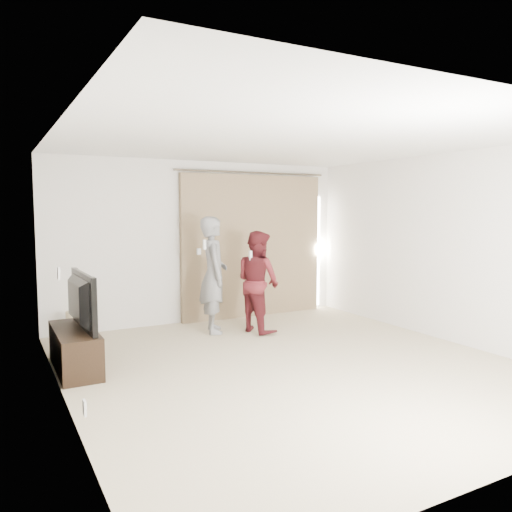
{
  "coord_description": "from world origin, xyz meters",
  "views": [
    {
      "loc": [
        -3.09,
        -4.8,
        1.83
      ],
      "look_at": [
        0.15,
        1.2,
        1.19
      ],
      "focal_mm": 35.0,
      "sensor_mm": 36.0,
      "label": 1
    }
  ],
  "objects_px": {
    "tv": "(73,301)",
    "person_woman": "(258,281)",
    "person_man": "(213,275)",
    "tv_console": "(75,349)"
  },
  "relations": [
    {
      "from": "tv_console",
      "to": "person_man",
      "type": "bearing_deg",
      "value": 22.4
    },
    {
      "from": "tv_console",
      "to": "tv",
      "type": "height_order",
      "value": "tv"
    },
    {
      "from": "tv_console",
      "to": "person_woman",
      "type": "xyz_separation_m",
      "value": [
        2.7,
        0.59,
        0.52
      ]
    },
    {
      "from": "tv_console",
      "to": "person_woman",
      "type": "bearing_deg",
      "value": 12.3
    },
    {
      "from": "person_man",
      "to": "tv_console",
      "type": "bearing_deg",
      "value": -157.6
    },
    {
      "from": "tv_console",
      "to": "person_woman",
      "type": "height_order",
      "value": "person_woman"
    },
    {
      "from": "tv",
      "to": "person_woman",
      "type": "relative_size",
      "value": 0.74
    },
    {
      "from": "tv_console",
      "to": "tv",
      "type": "distance_m",
      "value": 0.56
    },
    {
      "from": "person_man",
      "to": "person_woman",
      "type": "relative_size",
      "value": 1.14
    },
    {
      "from": "person_woman",
      "to": "tv",
      "type": "bearing_deg",
      "value": -167.7
    }
  ]
}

